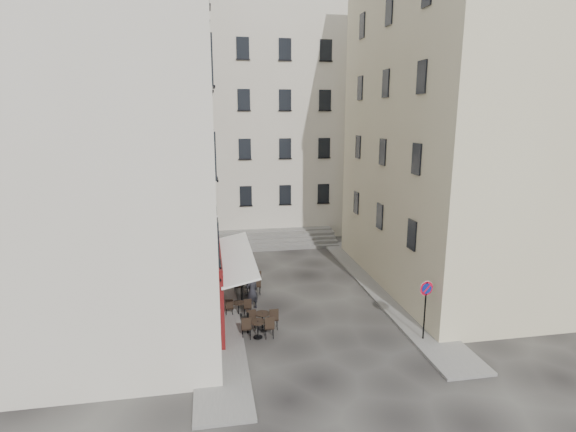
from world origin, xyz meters
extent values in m
plane|color=black|center=(0.00, 0.00, 0.00)|extent=(90.00, 90.00, 0.00)
cube|color=slate|center=(-4.50, 4.00, 0.06)|extent=(2.00, 22.00, 0.12)
cube|color=slate|center=(4.50, 3.00, 0.06)|extent=(2.00, 18.00, 0.12)
cube|color=beige|center=(-10.50, 3.00, 10.00)|extent=(12.00, 16.00, 20.00)
cube|color=#C3B491|center=(10.50, 3.50, 9.00)|extent=(12.00, 14.00, 18.00)
cube|color=beige|center=(-1.00, 19.00, 9.00)|extent=(18.00, 10.00, 18.00)
cube|color=#52585E|center=(-1.00, 19.00, 18.30)|extent=(18.20, 10.20, 0.60)
cube|color=#4D0B10|center=(-4.42, 1.00, 1.75)|extent=(0.25, 7.00, 3.50)
cube|color=black|center=(-4.38, 1.00, 1.40)|extent=(0.06, 3.85, 2.00)
cube|color=white|center=(-3.60, 1.00, 2.95)|extent=(1.58, 7.30, 0.41)
cube|color=#5E5B59|center=(0.00, 11.90, 0.10)|extent=(9.00, 1.80, 0.20)
cube|color=#5E5B59|center=(0.00, 12.35, 0.30)|extent=(9.00, 1.80, 0.20)
cube|color=#5E5B59|center=(0.00, 12.80, 0.50)|extent=(9.00, 1.80, 0.20)
cube|color=#5E5B59|center=(0.00, 13.25, 0.70)|extent=(9.00, 1.80, 0.20)
cylinder|color=black|center=(-3.25, -1.00, 0.45)|extent=(0.10, 0.10, 0.90)
sphere|color=black|center=(-3.25, -1.00, 0.92)|extent=(0.12, 0.12, 0.12)
cylinder|color=black|center=(-3.25, 2.50, 0.45)|extent=(0.10, 0.10, 0.90)
sphere|color=black|center=(-3.25, 2.50, 0.92)|extent=(0.12, 0.12, 0.12)
cylinder|color=black|center=(-3.25, 6.00, 0.45)|extent=(0.10, 0.10, 0.90)
sphere|color=black|center=(-3.25, 6.00, 0.92)|extent=(0.12, 0.12, 0.12)
cylinder|color=black|center=(4.03, -3.03, 1.33)|extent=(0.07, 0.07, 2.65)
cylinder|color=#B40C23|center=(4.03, -3.03, 2.39)|extent=(0.61, 0.11, 0.62)
cylinder|color=navy|center=(4.03, -3.06, 2.39)|extent=(0.45, 0.10, 0.45)
cube|color=#B40C23|center=(4.03, -3.08, 2.39)|extent=(0.36, 0.07, 0.36)
cylinder|color=black|center=(-2.87, -1.58, 0.08)|extent=(0.39, 0.39, 0.02)
cylinder|color=black|center=(-2.87, -1.58, 0.44)|extent=(0.05, 0.05, 0.76)
cylinder|color=black|center=(-2.87, -1.58, 0.78)|extent=(0.65, 0.65, 0.04)
cube|color=black|center=(-2.38, -1.58, 0.49)|extent=(0.41, 0.41, 0.98)
cube|color=black|center=(-3.36, -1.47, 0.49)|extent=(0.41, 0.41, 0.98)
cylinder|color=black|center=(-2.59, -0.82, 0.08)|extent=(0.40, 0.40, 0.02)
cylinder|color=black|center=(-2.59, -0.82, 0.44)|extent=(0.06, 0.06, 0.77)
cylinder|color=black|center=(-2.59, -0.82, 0.79)|extent=(0.66, 0.66, 0.04)
cube|color=black|center=(-2.09, -0.82, 0.50)|extent=(0.42, 0.42, 0.99)
cube|color=black|center=(-3.08, -0.71, 0.50)|extent=(0.42, 0.42, 0.99)
cylinder|color=black|center=(-3.54, 0.78, 0.07)|extent=(0.35, 0.35, 0.02)
cylinder|color=black|center=(-3.54, 0.78, 0.38)|extent=(0.05, 0.05, 0.67)
cylinder|color=black|center=(-3.54, 0.78, 0.69)|extent=(0.58, 0.58, 0.04)
cube|color=black|center=(-3.11, 0.78, 0.43)|extent=(0.37, 0.37, 0.87)
cube|color=black|center=(-3.97, 0.88, 0.43)|extent=(0.37, 0.37, 0.87)
cylinder|color=black|center=(-2.89, 3.31, 0.08)|extent=(0.40, 0.40, 0.02)
cylinder|color=black|center=(-2.89, 3.31, 0.44)|extent=(0.06, 0.06, 0.77)
cylinder|color=black|center=(-2.89, 3.31, 0.79)|extent=(0.66, 0.66, 0.04)
cube|color=black|center=(-2.39, 3.31, 0.50)|extent=(0.42, 0.42, 0.99)
cube|color=black|center=(-3.38, 3.42, 0.50)|extent=(0.42, 0.42, 0.99)
cylinder|color=black|center=(-2.73, 4.32, 0.08)|extent=(0.39, 0.39, 0.02)
cylinder|color=black|center=(-2.73, 4.32, 0.43)|extent=(0.05, 0.05, 0.75)
cylinder|color=black|center=(-2.73, 4.32, 0.77)|extent=(0.65, 0.65, 0.04)
cube|color=black|center=(-2.25, 4.32, 0.48)|extent=(0.41, 0.41, 0.97)
cube|color=black|center=(-3.21, 4.43, 0.48)|extent=(0.41, 0.41, 0.97)
imported|color=black|center=(-2.80, 1.51, 0.96)|extent=(0.83, 0.78, 1.92)
camera|label=1|loc=(-4.72, -19.25, 9.39)|focal=28.00mm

